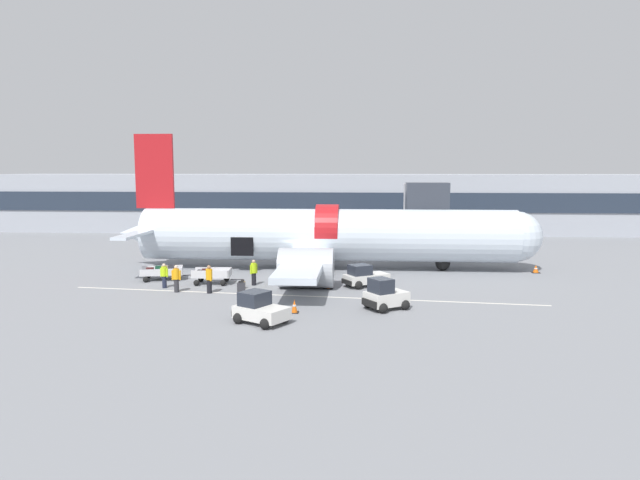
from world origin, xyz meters
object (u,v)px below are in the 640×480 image
(baggage_tug_rear, at_px, (260,310))
(ground_crew_loader_b, at_px, (254,272))
(baggage_tug_mid, at_px, (385,296))
(baggage_tug_lead, at_px, (365,277))
(suitcase_on_tarmac_spare, at_px, (241,287))
(baggage_cart_loading, at_px, (212,276))
(ground_crew_loader_a, at_px, (176,278))
(ground_crew_driver, at_px, (164,275))
(baggage_cart_queued, at_px, (163,273))
(suitcase_on_tarmac_upright, at_px, (243,285))
(airplane, at_px, (322,236))
(ground_crew_supervisor, at_px, (209,278))

(baggage_tug_rear, xyz_separation_m, ground_crew_loader_b, (-2.06, 9.25, 0.23))
(baggage_tug_mid, relative_size, baggage_tug_rear, 0.87)
(baggage_tug_rear, bearing_deg, baggage_tug_lead, 60.47)
(suitcase_on_tarmac_spare, bearing_deg, baggage_tug_rear, -70.97)
(baggage_tug_mid, distance_m, ground_crew_loader_b, 10.36)
(baggage_tug_rear, relative_size, baggage_cart_loading, 0.90)
(baggage_cart_loading, relative_size, suitcase_on_tarmac_spare, 5.05)
(baggage_cart_loading, xyz_separation_m, ground_crew_loader_a, (-1.53, -2.77, 0.41))
(ground_crew_driver, bearing_deg, baggage_tug_lead, 6.38)
(baggage_cart_queued, xyz_separation_m, suitcase_on_tarmac_spare, (6.33, -3.46, -0.19))
(ground_crew_loader_a, distance_m, ground_crew_driver, 1.72)
(baggage_tug_mid, distance_m, suitcase_on_tarmac_spare, 9.77)
(ground_crew_driver, relative_size, suitcase_on_tarmac_spare, 2.35)
(ground_crew_loader_b, bearing_deg, suitcase_on_tarmac_upright, -115.98)
(airplane, bearing_deg, ground_crew_supervisor, -124.72)
(baggage_tug_mid, relative_size, ground_crew_loader_a, 1.56)
(baggage_cart_queued, xyz_separation_m, ground_crew_loader_a, (2.31, -3.98, 0.43))
(baggage_tug_lead, relative_size, baggage_cart_loading, 0.93)
(baggage_cart_loading, bearing_deg, ground_crew_loader_a, -118.88)
(airplane, distance_m, ground_crew_loader_b, 8.00)
(baggage_cart_queued, bearing_deg, ground_crew_loader_a, -59.82)
(baggage_tug_rear, height_order, baggage_cart_loading, baggage_tug_rear)
(baggage_tug_rear, relative_size, suitcase_on_tarmac_upright, 5.30)
(baggage_tug_lead, distance_m, suitcase_on_tarmac_upright, 8.04)
(baggage_cart_loading, relative_size, ground_crew_loader_a, 2.00)
(baggage_cart_queued, bearing_deg, baggage_tug_lead, -5.23)
(airplane, xyz_separation_m, baggage_tug_mid, (4.37, -12.59, -1.84))
(baggage_tug_lead, height_order, baggage_tug_mid, baggage_tug_mid)
(baggage_tug_rear, height_order, ground_crew_loader_b, ground_crew_loader_b)
(baggage_tug_rear, xyz_separation_m, ground_crew_driver, (-7.73, 7.96, 0.17))
(baggage_tug_lead, relative_size, suitcase_on_tarmac_upright, 5.50)
(suitcase_on_tarmac_upright, bearing_deg, ground_crew_loader_b, 64.02)
(baggage_tug_lead, bearing_deg, baggage_cart_loading, 179.54)
(ground_crew_loader_a, bearing_deg, baggage_cart_queued, 120.18)
(ground_crew_loader_b, bearing_deg, baggage_tug_lead, 1.34)
(baggage_tug_rear, relative_size, baggage_cart_queued, 0.81)
(baggage_tug_lead, distance_m, ground_crew_loader_a, 12.16)
(suitcase_on_tarmac_spare, bearing_deg, ground_crew_driver, 172.31)
(baggage_tug_lead, bearing_deg, suitcase_on_tarmac_upright, -170.94)
(baggage_tug_rear, relative_size, suitcase_on_tarmac_spare, 4.54)
(baggage_tug_lead, relative_size, baggage_tug_mid, 1.20)
(ground_crew_supervisor, xyz_separation_m, suitcase_on_tarmac_spare, (1.88, 0.64, -0.65))
(ground_crew_loader_b, height_order, ground_crew_supervisor, ground_crew_supervisor)
(airplane, distance_m, baggage_tug_rear, 16.14)
(airplane, xyz_separation_m, baggage_cart_loading, (-7.05, -6.40, -2.06))
(baggage_tug_lead, xyz_separation_m, baggage_cart_queued, (-14.17, 1.30, -0.16))
(baggage_cart_queued, bearing_deg, baggage_tug_rear, -50.50)
(suitcase_on_tarmac_spare, bearing_deg, airplane, 62.21)
(airplane, distance_m, baggage_tug_mid, 13.45)
(airplane, bearing_deg, ground_crew_driver, -140.94)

